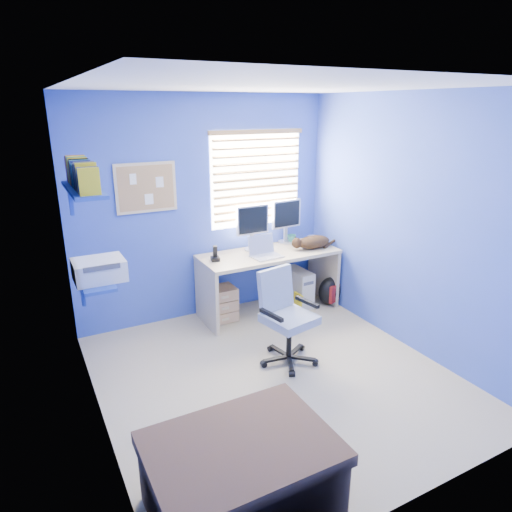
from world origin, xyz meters
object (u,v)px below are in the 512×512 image
laptop (267,248)px  office_chair (286,328)px  cat (314,242)px  tower_pc (298,287)px  desk (269,282)px

laptop → office_chair: size_ratio=0.37×
cat → tower_pc: cat is taller
laptop → cat: bearing=-0.9°
cat → office_chair: 1.43m
tower_pc → office_chair: (-0.82, -1.05, 0.11)m
desk → cat: size_ratio=3.80×
laptop → desk: bearing=47.7°
tower_pc → office_chair: size_ratio=0.50×
cat → tower_pc: bearing=150.2°
desk → cat: (0.55, -0.10, 0.45)m
laptop → cat: laptop is taller
desk → laptop: size_ratio=4.93×
cat → office_chair: size_ratio=0.48×
tower_pc → office_chair: 1.34m
cat → office_chair: office_chair is taller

